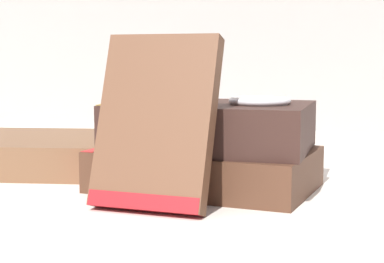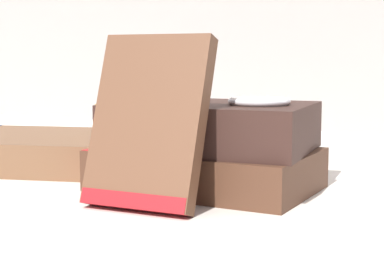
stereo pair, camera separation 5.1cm
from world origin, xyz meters
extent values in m
plane|color=silver|center=(0.00, 0.00, 0.00)|extent=(3.00, 3.00, 0.00)
cube|color=#4C2D1E|center=(-0.01, 0.00, 0.02)|extent=(0.19, 0.13, 0.04)
cube|color=#B22323|center=(-0.09, 0.01, 0.02)|extent=(0.02, 0.12, 0.04)
cube|color=#331E19|center=(0.00, 0.00, 0.06)|extent=(0.18, 0.13, 0.04)
cube|color=olive|center=(-0.08, 0.00, 0.06)|extent=(0.02, 0.12, 0.04)
cube|color=brown|center=(-0.22, 0.03, 0.02)|extent=(0.23, 0.21, 0.03)
cube|color=brown|center=(-0.02, -0.08, 0.07)|extent=(0.09, 0.06, 0.14)
cube|color=maroon|center=(-0.02, -0.10, 0.01)|extent=(0.09, 0.02, 0.02)
cylinder|color=white|center=(0.04, 0.00, 0.08)|extent=(0.05, 0.05, 0.01)
torus|color=silver|center=(0.04, 0.00, 0.08)|extent=(0.05, 0.05, 0.01)
sphere|color=silver|center=(0.04, 0.02, 0.08)|extent=(0.01, 0.01, 0.01)
torus|color=black|center=(-0.13, 0.15, 0.00)|extent=(0.05, 0.05, 0.00)
torus|color=black|center=(-0.08, 0.14, 0.00)|extent=(0.05, 0.05, 0.00)
cylinder|color=black|center=(-0.11, 0.15, 0.00)|extent=(0.02, 0.01, 0.00)
camera|label=1|loc=(0.18, -0.53, 0.12)|focal=60.00mm
camera|label=2|loc=(0.23, -0.51, 0.12)|focal=60.00mm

